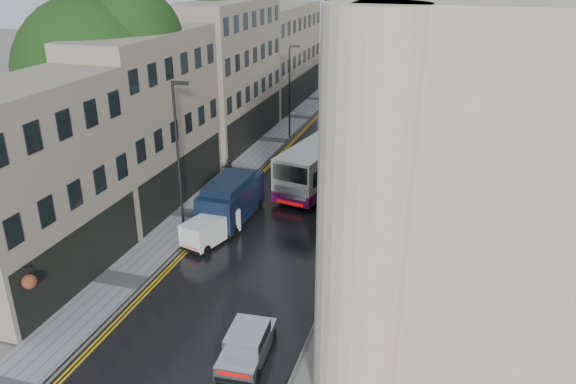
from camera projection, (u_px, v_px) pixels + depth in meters
The scene contains 15 objects.
road at pixel (314, 180), 41.80m from camera, with size 9.00×85.00×0.02m, color black.
left_sidewalk at pixel (240, 171), 43.34m from camera, with size 2.70×85.00×0.12m, color gray.
right_sidewalk at pixel (386, 187), 40.34m from camera, with size 1.80×85.00×0.12m, color slate.
old_shop_row at pixel (207, 85), 44.22m from camera, with size 4.50×56.00×12.00m, color gray, non-canonical shape.
modern_block at pixel (469, 102), 35.03m from camera, with size 8.00×40.00×14.00m, color #C1AE8F, non-canonical shape.
tree_near at pixel (97, 99), 35.83m from camera, with size 10.56×10.56×13.89m, color black, non-canonical shape.
tree_far at pixel (192, 74), 47.51m from camera, with size 9.24×9.24×12.46m, color black, non-canonical shape.
cream_bus at pixel (291, 170), 38.88m from camera, with size 2.76×12.15×3.31m, color beige, non-canonical shape.
white_lorry at pixel (371, 127), 47.16m from camera, with size 2.43×8.11×4.26m, color white, non-canonical shape.
silver_hatchback at pixel (219, 361), 21.93m from camera, with size 1.60×3.67×1.37m, color #A9A9AE, non-canonical shape.
white_van at pixel (186, 234), 31.72m from camera, with size 1.57×3.66×1.65m, color silver, non-canonical shape.
navy_van at pixel (202, 209), 33.43m from camera, with size 2.28×5.69×2.90m, color black, non-canonical shape.
pedestrian at pixel (229, 170), 41.20m from camera, with size 0.59×0.38×1.61m, color black.
lamp_post_near at pixel (178, 157), 32.76m from camera, with size 0.99×0.22×8.83m, color black, non-canonical shape.
lamp_post_far at pixel (290, 93), 49.72m from camera, with size 0.92×0.21×8.20m, color black, non-canonical shape.
Camera 1 is at (9.42, -10.31, 15.29)m, focal length 35.00 mm.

